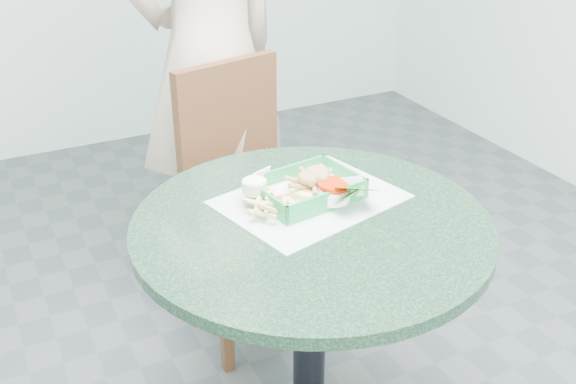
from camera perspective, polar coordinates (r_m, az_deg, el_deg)
name	(u,v)px	position (r m, az deg, el deg)	size (l,w,h in m)	color
cafe_table	(310,287)	(1.67, 1.91, -8.01)	(0.84, 0.84, 0.75)	black
dining_chair	(241,185)	(2.25, -4.04, 0.59)	(0.39, 0.39, 0.93)	#462914
diner_person	(208,7)	(2.32, -6.78, 15.26)	(0.77, 0.51, 2.12)	beige
placemat	(310,206)	(1.66, 1.87, -1.23)	(0.42, 0.31, 0.00)	silver
food_basket	(306,199)	(1.66, 1.57, -0.62)	(0.24, 0.18, 0.05)	#1F8C45
crab_sandwich	(314,188)	(1.64, 2.21, 0.33)	(0.12, 0.12, 0.07)	#EFD27A
fries_pile	(265,205)	(1.59, -2.00, -1.07)	(0.10, 0.11, 0.04)	#DDB875
sauce_ramekin	(253,189)	(1.63, -2.94, 0.23)	(0.06, 0.06, 0.03)	silver
garnish_cup	(335,201)	(1.60, 3.98, -0.72)	(0.12, 0.12, 0.05)	white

